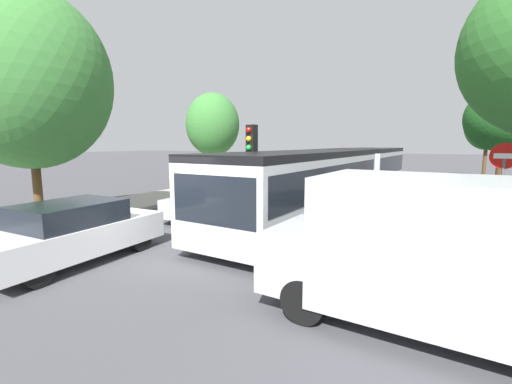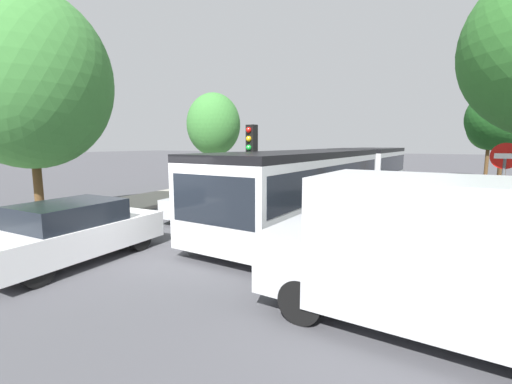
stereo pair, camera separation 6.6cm
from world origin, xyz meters
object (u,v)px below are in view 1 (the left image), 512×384
Objects in this scene: queued_car_silver at (211,199)px; tree_right_mid at (505,120)px; queued_car_tan at (275,185)px; tree_left_mid at (213,125)px; traffic_light at (251,153)px; tree_left_near at (26,84)px; articulated_bus at (337,175)px; queued_car_white at (73,232)px; city_bus_rear at (341,160)px; no_entry_sign at (502,178)px; tree_right_far at (488,125)px; white_van at (446,252)px.

tree_right_mid reaches higher than queued_car_silver.
tree_left_mid is at bearing 73.02° from queued_car_tan.
queued_car_tan is at bearing -151.25° from tree_right_mid.
tree_left_near reaches higher than traffic_light.
queued_car_tan is 0.70× the size of tree_right_mid.
articulated_bus is at bearing 173.16° from traffic_light.
traffic_light is 10.22m from tree_left_mid.
queued_car_white is 0.55× the size of tree_left_near.
city_bus_rear is 3.27× the size of traffic_light.
no_entry_sign is 20.50m from tree_right_far.
queued_car_silver is 1.42× the size of no_entry_sign.
traffic_light is (2.08, -19.69, 1.12)m from city_bus_rear.
traffic_light is at bearing -33.71° from white_van.
city_bus_rear is 25.13m from white_van.
queued_car_tan is 5.97m from tree_left_mid.
tree_left_mid reaches higher than articulated_bus.
queued_car_white is at bearing -121.92° from tree_right_mid.
queued_car_silver is 1.17× the size of traffic_light.
tree_left_near is at bearing -119.78° from tree_right_far.
queued_car_silver is at bearing -29.09° from white_van.
queued_car_tan reaches higher than queued_car_silver.
traffic_light is 23.46m from tree_right_far.
city_bus_rear is 1.47× the size of tree_left_near.
tree_right_mid reaches higher than articulated_bus.
tree_right_mid reaches higher than no_entry_sign.
traffic_light is 7.29m from tree_left_near.
queued_car_silver is 23.88m from tree_right_far.
white_van is at bearing 27.33° from articulated_bus.
queued_car_white is 28.92m from tree_right_far.
city_bus_rear reaches higher than queued_car_white.
tree_right_mid is at bearing -128.84° from city_bus_rear.
articulated_bus reaches higher than queued_car_white.
city_bus_rear is 11.12m from tree_right_far.
white_van is (4.01, -9.01, -0.23)m from articulated_bus.
tree_left_near reaches higher than tree_right_far.
tree_right_far reaches higher than traffic_light.
no_entry_sign is 0.49× the size of tree_right_mid.
queued_car_tan is 19.20m from tree_right_far.
traffic_light reaches higher than city_bus_rear.
tree_right_mid is (6.59, 6.88, 2.51)m from articulated_bus.
white_van reaches higher than queued_car_tan.
white_van is 0.82× the size of tree_right_far.
traffic_light is at bearing 30.39° from tree_left_near.
traffic_light is 0.58× the size of tree_left_mid.
traffic_light is at bearing -174.71° from city_bus_rear.
queued_car_silver is (-3.73, -4.06, -0.77)m from articulated_bus.
articulated_bus is 6.13× the size of no_entry_sign.
articulated_bus is 5.08× the size of traffic_light.
no_entry_sign is (9.09, 0.79, 1.18)m from queued_car_silver.
tree_left_mid is at bearing -126.17° from traffic_light.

